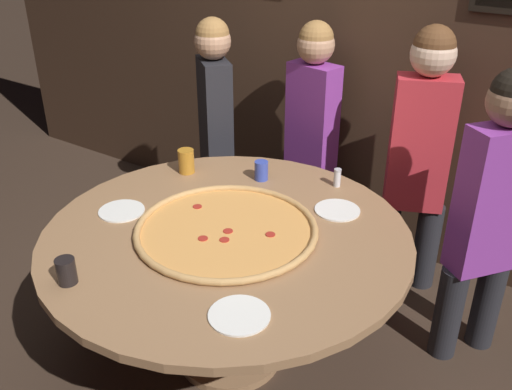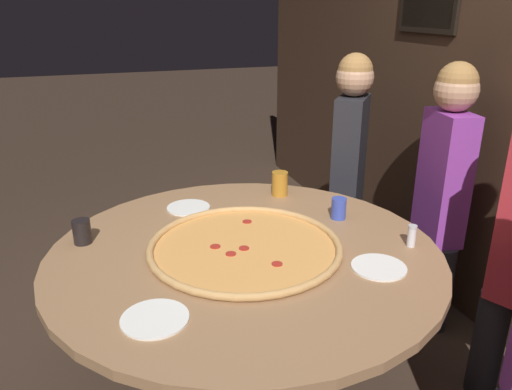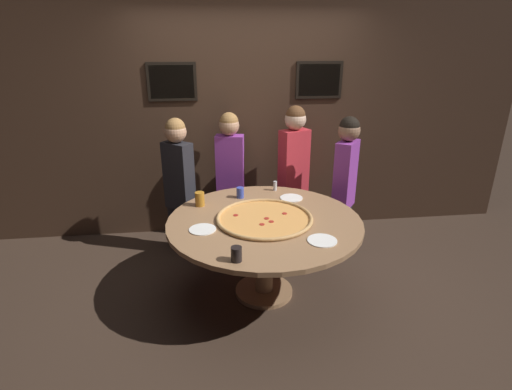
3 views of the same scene
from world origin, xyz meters
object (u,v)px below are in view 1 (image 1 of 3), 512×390
(diner_side_left, at_px, (215,120))
(white_plate_beside_cup, at_px, (122,211))
(drink_cup_near_left, at_px, (261,171))
(diner_far_left, at_px, (312,126))
(drink_cup_centre_back, at_px, (186,161))
(condiment_shaker, at_px, (337,178))
(dining_table, at_px, (227,254))
(drink_cup_beside_pizza, at_px, (66,271))
(diner_far_right, at_px, (419,150))
(giant_pizza, at_px, (226,230))
(white_plate_far_back, at_px, (239,315))
(diner_side_right, at_px, (490,206))
(white_plate_near_front, at_px, (337,210))

(diner_side_left, bearing_deg, white_plate_beside_cup, 142.76)
(drink_cup_near_left, xyz_separation_m, diner_far_left, (-0.06, 0.65, 0.03))
(drink_cup_centre_back, relative_size, condiment_shaker, 1.35)
(dining_table, distance_m, drink_cup_centre_back, 0.69)
(drink_cup_beside_pizza, distance_m, white_plate_beside_cup, 0.57)
(white_plate_beside_cup, bearing_deg, diner_far_right, 50.59)
(giant_pizza, xyz_separation_m, drink_cup_near_left, (-0.17, 0.53, 0.04))
(condiment_shaker, bearing_deg, drink_cup_beside_pizza, -110.37)
(dining_table, distance_m, white_plate_beside_cup, 0.55)
(drink_cup_beside_pizza, relative_size, white_plate_beside_cup, 0.49)
(giant_pizza, bearing_deg, diner_far_right, 66.37)
(drink_cup_near_left, relative_size, drink_cup_beside_pizza, 0.97)
(drink_cup_centre_back, bearing_deg, white_plate_far_back, -41.13)
(drink_cup_beside_pizza, relative_size, diner_side_right, 0.07)
(white_plate_near_front, relative_size, diner_side_right, 0.15)
(white_plate_near_front, xyz_separation_m, diner_side_left, (-1.09, 0.47, 0.08))
(dining_table, height_order, condiment_shaker, condiment_shaker)
(drink_cup_beside_pizza, relative_size, white_plate_far_back, 0.47)
(white_plate_near_front, xyz_separation_m, condiment_shaker, (-0.12, 0.23, 0.05))
(dining_table, height_order, drink_cup_beside_pizza, drink_cup_beside_pizza)
(drink_cup_near_left, relative_size, white_plate_near_front, 0.48)
(condiment_shaker, bearing_deg, white_plate_beside_cup, -131.80)
(drink_cup_beside_pizza, xyz_separation_m, condiment_shaker, (0.49, 1.33, -0.00))
(giant_pizza, height_order, diner_far_right, diner_far_right)
(drink_cup_near_left, xyz_separation_m, condiment_shaker, (0.37, 0.15, -0.00))
(white_plate_far_back, bearing_deg, white_plate_beside_cup, 161.49)
(drink_cup_near_left, distance_m, condiment_shaker, 0.40)
(drink_cup_beside_pizza, bearing_deg, white_plate_near_front, 60.72)
(drink_cup_near_left, height_order, drink_cup_centre_back, drink_cup_centre_back)
(giant_pizza, height_order, diner_side_left, diner_side_left)
(diner_far_left, bearing_deg, dining_table, 111.10)
(diner_side_left, bearing_deg, dining_table, 169.67)
(white_plate_far_back, distance_m, diner_side_right, 1.29)
(drink_cup_near_left, xyz_separation_m, diner_side_left, (-0.60, 0.39, 0.03))
(giant_pizza, bearing_deg, dining_table, 135.49)
(white_plate_beside_cup, xyz_separation_m, diner_far_left, (0.31, 1.31, 0.08))
(giant_pizza, height_order, white_plate_beside_cup, giant_pizza)
(white_plate_far_back, height_order, diner_far_left, diner_far_left)
(white_plate_far_back, distance_m, condiment_shaker, 1.13)
(drink_cup_centre_back, height_order, white_plate_beside_cup, drink_cup_centre_back)
(white_plate_near_front, relative_size, diner_side_left, 0.15)
(giant_pizza, xyz_separation_m, white_plate_near_front, (0.32, 0.45, -0.01))
(giant_pizza, xyz_separation_m, condiment_shaker, (0.20, 0.69, 0.04))
(white_plate_beside_cup, bearing_deg, giant_pizza, 13.80)
(white_plate_near_front, relative_size, diner_far_left, 0.15)
(drink_cup_near_left, xyz_separation_m, diner_far_right, (0.64, 0.56, 0.07))
(giant_pizza, bearing_deg, diner_side_right, 37.54)
(white_plate_far_back, height_order, diner_side_right, diner_side_right)
(diner_far_right, bearing_deg, drink_cup_near_left, 17.33)
(drink_cup_beside_pizza, relative_size, diner_side_left, 0.07)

